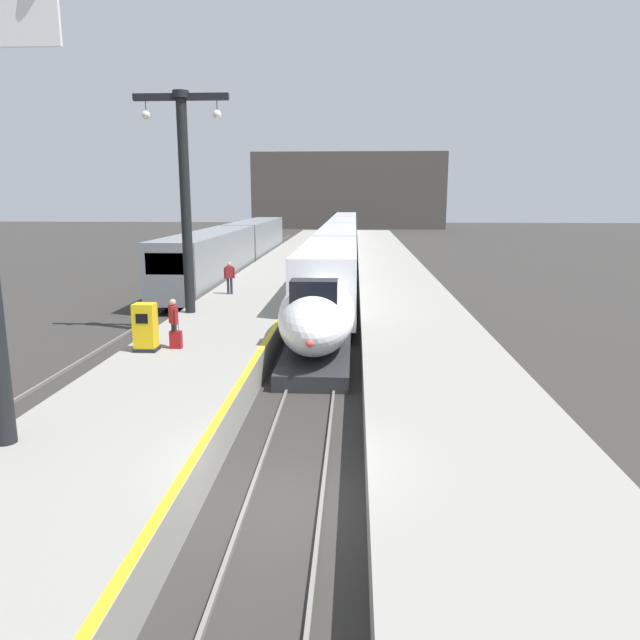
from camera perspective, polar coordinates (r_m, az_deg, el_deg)
The scene contains 16 objects.
ground_plane at distance 12.61m, azimuth -3.44°, elevation -17.32°, with size 260.00×260.00×0.00m, color #33302D.
platform_left at distance 36.52m, azimuth -5.22°, elevation 2.93°, with size 4.80×110.00×1.05m, color gray.
platform_right at distance 36.22m, azimuth 7.57°, elevation 2.80°, with size 4.80×110.00×1.05m, color gray.
platform_left_safety_stripe at distance 36.18m, azimuth -1.66°, elevation 3.73°, with size 0.20×107.80×0.01m, color yellow.
rail_main_left at distance 38.96m, azimuth 0.20°, elevation 2.84°, with size 0.08×110.00×0.12m, color slate.
rail_main_right at distance 38.91m, azimuth 2.41°, elevation 2.82°, with size 0.08×110.00×0.12m, color slate.
rail_secondary_left at distance 40.22m, azimuth -11.42°, elevation 2.89°, with size 0.08×110.00×0.12m, color slate.
rail_secondary_right at distance 39.87m, azimuth -9.33°, elevation 2.89°, with size 0.08×110.00×0.12m, color slate.
highspeed_train_main at distance 55.20m, azimuth 1.94°, elevation 7.47°, with size 2.92×76.28×3.60m.
regional_train_adjacent at distance 48.77m, azimuth -7.91°, elevation 6.99°, with size 2.85×36.60×3.80m.
station_column_mid at distance 26.61m, azimuth -12.81°, elevation 12.64°, with size 4.00×0.68×9.32m.
passenger_near_edge at distance 20.70m, azimuth -13.82°, elevation 0.06°, with size 0.40×0.49×1.69m.
passenger_mid_platform at distance 31.66m, azimuth -8.65°, elevation 4.25°, with size 0.57×0.26×1.69m.
rolling_suitcase at distance 20.77m, azimuth -13.60°, elevation -1.83°, with size 0.40×0.22×0.98m.
ticket_machine_yellow at distance 20.61m, azimuth -16.34°, elevation -0.84°, with size 0.76×0.62×1.60m.
terminus_back_wall at distance 112.94m, azimuth 2.72°, elevation 12.23°, with size 36.00×2.00×14.00m, color #4C4742.
Camera 1 is at (1.36, -10.93, 6.13)m, focal length 33.49 mm.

